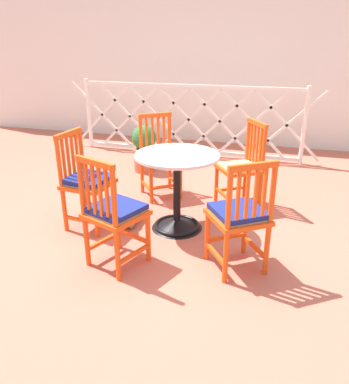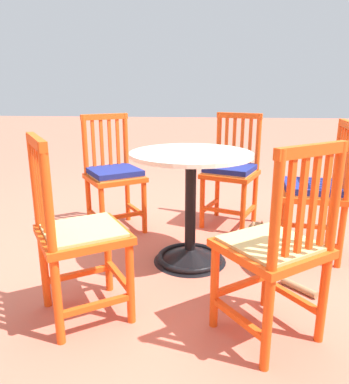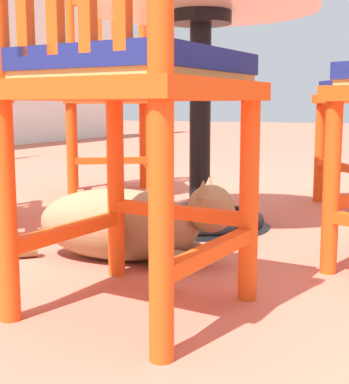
{
  "view_description": "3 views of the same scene",
  "coord_description": "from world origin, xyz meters",
  "views": [
    {
      "loc": [
        1.0,
        -2.96,
        1.71
      ],
      "look_at": [
        0.12,
        0.09,
        0.41
      ],
      "focal_mm": 35.97,
      "sensor_mm": 36.0,
      "label": 1
    },
    {
      "loc": [
        0.0,
        2.46,
        1.11
      ],
      "look_at": [
        0.23,
        0.13,
        0.46
      ],
      "focal_mm": 34.84,
      "sensor_mm": 36.0,
      "label": 2
    },
    {
      "loc": [
        -1.64,
        -0.53,
        0.4
      ],
      "look_at": [
        -0.04,
        0.21,
        0.14
      ],
      "focal_mm": 53.09,
      "sensor_mm": 36.0,
      "label": 3
    }
  ],
  "objects": [
    {
      "name": "orange_chair_tucked_in",
      "position": [
        0.62,
        0.86,
        0.43
      ],
      "size": [
        0.55,
        0.55,
        0.91
      ],
      "color": "#E04C14",
      "rests_on": "ground_plane"
    },
    {
      "name": "orange_chair_by_planter",
      "position": [
        -0.17,
        -0.54,
        0.45
      ],
      "size": [
        0.52,
        0.52,
        0.91
      ],
      "color": "#E04C14",
      "rests_on": "ground_plane"
    },
    {
      "name": "orange_chair_at_corner",
      "position": [
        -0.7,
        0.01,
        0.45
      ],
      "size": [
        0.44,
        0.44,
        0.91
      ],
      "color": "#E04C14",
      "rests_on": "ground_plane"
    },
    {
      "name": "orange_chair_facing_out",
      "position": [
        0.75,
        -0.33,
        0.45
      ],
      "size": [
        0.56,
        0.56,
        0.91
      ],
      "color": "#E04C14",
      "rests_on": "ground_plane"
    },
    {
      "name": "ground_plane",
      "position": [
        0.0,
        0.0,
        0.0
      ],
      "size": [
        24.0,
        24.0,
        0.0
      ],
      "primitive_type": "plane",
      "color": "#BC604C"
    },
    {
      "name": "tabby_cat",
      "position": [
        -0.37,
        0.19,
        0.1
      ],
      "size": [
        0.37,
        0.7,
        0.23
      ],
      "color": "#8E704C",
      "rests_on": "ground_plane"
    },
    {
      "name": "cafe_table",
      "position": [
        0.12,
        0.19,
        0.28
      ],
      "size": [
        0.76,
        0.76,
        0.73
      ],
      "color": "black",
      "rests_on": "ground_plane"
    },
    {
      "name": "orange_chair_near_fence",
      "position": [
        -0.29,
        0.94,
        0.43
      ],
      "size": [
        0.56,
        0.56,
        0.91
      ],
      "color": "#E04C14",
      "rests_on": "ground_plane"
    }
  ]
}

